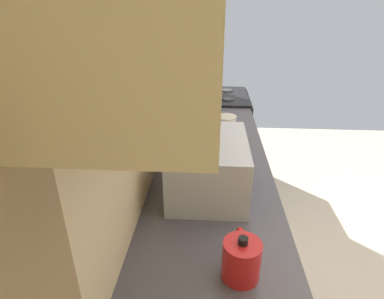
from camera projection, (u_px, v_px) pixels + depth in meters
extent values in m
cube|color=beige|center=(142.00, 84.00, 1.59)|extent=(3.74, 0.12, 2.72)
cube|color=beige|center=(209.00, 277.00, 1.63)|extent=(2.83, 0.62, 0.88)
cube|color=#4D4951|center=(211.00, 207.00, 1.44)|extent=(2.86, 0.65, 0.02)
cube|color=#332819|center=(270.00, 280.00, 1.61)|extent=(0.01, 0.01, 0.81)
cube|color=#332819|center=(258.00, 222.00, 2.04)|extent=(0.01, 0.01, 0.81)
cube|color=#332819|center=(251.00, 184.00, 2.46)|extent=(0.01, 0.01, 0.81)
cube|color=black|center=(214.00, 139.00, 3.22)|extent=(0.70, 0.66, 0.90)
cube|color=black|center=(246.00, 144.00, 3.22)|extent=(0.55, 0.01, 0.49)
cube|color=black|center=(215.00, 96.00, 3.03)|extent=(0.67, 0.63, 0.02)
cube|color=black|center=(183.00, 87.00, 3.01)|extent=(0.67, 0.04, 0.18)
cylinder|color=#38383D|center=(228.00, 99.00, 2.87)|extent=(0.11, 0.11, 0.01)
cylinder|color=#38383D|center=(227.00, 90.00, 3.15)|extent=(0.11, 0.11, 0.01)
cylinder|color=#38383D|center=(202.00, 99.00, 2.89)|extent=(0.11, 0.11, 0.01)
cylinder|color=#38383D|center=(203.00, 90.00, 3.16)|extent=(0.11, 0.11, 0.01)
cube|color=#B7BABF|center=(208.00, 165.00, 1.50)|extent=(0.50, 0.36, 0.27)
cube|color=black|center=(248.00, 171.00, 1.45)|extent=(0.31, 0.01, 0.19)
cube|color=#2D2D33|center=(244.00, 149.00, 1.66)|extent=(0.09, 0.01, 0.19)
cylinder|color=silver|center=(226.00, 120.00, 2.36)|extent=(0.15, 0.15, 0.06)
cylinder|color=beige|center=(226.00, 118.00, 2.35)|extent=(0.12, 0.12, 0.03)
cylinder|color=red|center=(241.00, 260.00, 1.04)|extent=(0.13, 0.13, 0.14)
cylinder|color=black|center=(243.00, 241.00, 1.00)|extent=(0.03, 0.03, 0.02)
cylinder|color=red|center=(240.00, 239.00, 1.09)|extent=(0.08, 0.02, 0.05)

